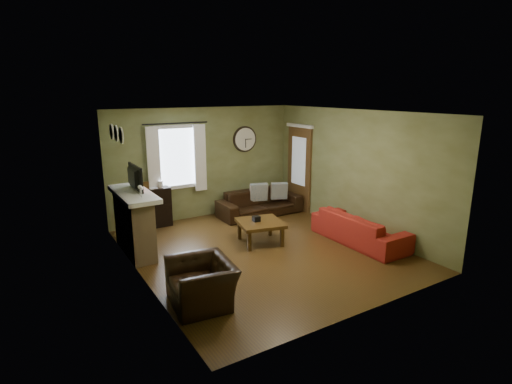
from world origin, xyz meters
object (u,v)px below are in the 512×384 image
bookshelf (154,208)px  sofa_red (359,228)px  armchair (202,283)px  coffee_table (260,232)px  sofa_brown (260,203)px

bookshelf → sofa_red: 4.46m
armchair → coffee_table: 2.51m
coffee_table → bookshelf: bearing=126.0°
sofa_brown → coffee_table: (-0.99, -1.59, -0.08)m
bookshelf → sofa_red: bookshelf is taller
sofa_brown → sofa_red: bearing=-74.5°
sofa_red → armchair: 3.71m
bookshelf → armchair: size_ratio=0.91×
sofa_red → armchair: bearing=98.5°
sofa_brown → bookshelf: bearing=169.2°
sofa_brown → coffee_table: bearing=-121.7°
coffee_table → sofa_red: bearing=-30.7°
bookshelf → coffee_table: (1.50, -2.07, -0.22)m
bookshelf → sofa_brown: bookshelf is taller
sofa_red → armchair: (-3.67, -0.55, 0.02)m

